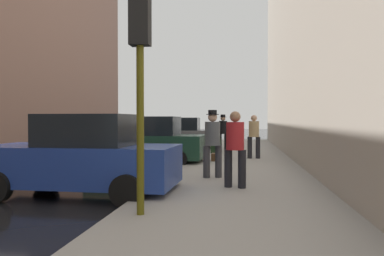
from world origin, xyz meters
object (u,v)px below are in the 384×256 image
parked_gray_coupe (179,135)px  traffic_light (140,51)px  parked_blue_sedan (83,157)px  rolling_suitcase (216,145)px  duffel_bag (216,157)px  pedestrian_in_red_jacket (235,145)px  fire_hydrant (198,151)px  pedestrian_with_beanie (213,140)px  pedestrian_with_fedora (223,131)px  parked_dark_green_sedan (148,142)px  pedestrian_in_tan_coat (254,134)px

parked_gray_coupe → traffic_light: traffic_light is taller
parked_blue_sedan → rolling_suitcase: bearing=76.6°
rolling_suitcase → duffel_bag: rolling_suitcase is taller
pedestrian_in_red_jacket → rolling_suitcase: size_ratio=1.64×
fire_hydrant → pedestrian_with_beanie: bearing=-77.5°
fire_hydrant → pedestrian_with_fedora: pedestrian_with_fedora is taller
traffic_light → pedestrian_with_beanie: traffic_light is taller
traffic_light → duffel_bag: size_ratio=8.18×
parked_dark_green_sedan → pedestrian_in_tan_coat: pedestrian_in_tan_coat is taller
parked_gray_coupe → pedestrian_in_red_jacket: (3.31, -11.66, 0.26)m
traffic_light → duffel_bag: 8.39m
traffic_light → rolling_suitcase: bearing=88.1°
fire_hydrant → pedestrian_with_beanie: size_ratio=0.40×
pedestrian_in_red_jacket → rolling_suitcase: bearing=97.0°
fire_hydrant → traffic_light: bearing=-89.6°
parked_blue_sedan → pedestrian_in_red_jacket: (3.31, 0.65, 0.26)m
parked_blue_sedan → pedestrian_with_beanie: size_ratio=2.39×
parked_gray_coupe → pedestrian_with_beanie: size_ratio=2.38×
pedestrian_in_tan_coat → duffel_bag: pedestrian_in_tan_coat is taller
pedestrian_with_beanie → pedestrian_in_red_jacket: (0.62, -1.37, -0.03)m
parked_blue_sedan → duffel_bag: parked_blue_sedan is taller
parked_blue_sedan → pedestrian_in_tan_coat: pedestrian_in_tan_coat is taller
parked_gray_coupe → fire_hydrant: parked_gray_coupe is taller
parked_blue_sedan → traffic_light: 3.30m
fire_hydrant → pedestrian_with_beanie: pedestrian_with_beanie is taller
parked_dark_green_sedan → pedestrian_with_beanie: (2.69, -3.67, 0.29)m
parked_gray_coupe → duffel_bag: size_ratio=9.61×
pedestrian_with_fedora → pedestrian_in_tan_coat: bearing=-65.5°
parked_gray_coupe → pedestrian_in_red_jacket: pedestrian_in_red_jacket is taller
parked_gray_coupe → pedestrian_in_tan_coat: pedestrian_in_tan_coat is taller
parked_gray_coupe → traffic_light: 14.51m
parked_dark_green_sedan → duffel_bag: bearing=8.1°
parked_blue_sedan → pedestrian_with_fedora: size_ratio=2.39×
parked_blue_sedan → pedestrian_in_red_jacket: bearing=11.1°
pedestrian_with_fedora → parked_blue_sedan: bearing=-103.9°
fire_hydrant → pedestrian_in_red_jacket: (1.50, -5.36, 0.61)m
parked_blue_sedan → pedestrian_in_tan_coat: (3.90, 7.14, 0.26)m
parked_gray_coupe → fire_hydrant: size_ratio=6.01×
parked_gray_coupe → pedestrian_in_red_jacket: size_ratio=2.47×
traffic_light → pedestrian_with_fedora: 12.26m
parked_blue_sedan → parked_gray_coupe: bearing=90.0°
parked_dark_green_sedan → duffel_bag: 2.57m
parked_dark_green_sedan → rolling_suitcase: 4.36m
parked_gray_coupe → pedestrian_in_red_jacket: 12.12m
parked_blue_sedan → rolling_suitcase: 9.68m
pedestrian_in_tan_coat → fire_hydrant: bearing=-151.6°
parked_dark_green_sedan → fire_hydrant: 1.87m
parked_blue_sedan → pedestrian_with_fedora: bearing=76.1°
parked_gray_coupe → duffel_bag: parked_gray_coupe is taller
pedestrian_in_tan_coat → rolling_suitcase: (-1.67, 2.27, -0.61)m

